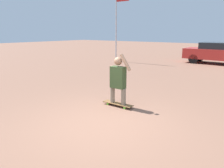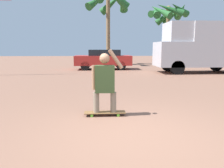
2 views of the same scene
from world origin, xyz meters
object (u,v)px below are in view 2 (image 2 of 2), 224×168
palm_tree_near_van (168,13)px  skateboard (105,113)px  person_skateboarder (105,80)px  camper_van (201,46)px  palm_tree_center_background (108,2)px  parked_car_red (103,59)px

palm_tree_near_van → skateboard: bearing=-111.4°
person_skateboarder → camper_van: bearing=53.6°
skateboard → palm_tree_near_van: size_ratio=0.16×
camper_van → palm_tree_center_background: bearing=130.1°
camper_van → palm_tree_center_background: palm_tree_center_background is taller
person_skateboarder → palm_tree_near_van: size_ratio=0.24×
person_skateboarder → skateboard: bearing=0.0°
camper_van → palm_tree_center_background: (-5.67, 6.75, 3.97)m
camper_van → parked_car_red: size_ratio=1.33×
skateboard → person_skateboarder: (-0.00, 0.00, 0.79)m
camper_van → parked_car_red: bearing=157.4°
person_skateboarder → parked_car_red: person_skateboarder is taller
skateboard → palm_tree_center_background: size_ratio=0.14×
camper_van → palm_tree_near_van: palm_tree_near_van is taller
parked_car_red → palm_tree_center_background: palm_tree_center_background is taller
person_skateboarder → parked_car_red: bearing=88.8°
skateboard → palm_tree_center_background: 16.54m
palm_tree_near_van → palm_tree_center_background: (-6.37, -2.77, 0.50)m
parked_car_red → palm_tree_center_background: 6.45m
skateboard → camper_van: camper_van is taller
parked_car_red → skateboard: bearing=-91.2°
person_skateboarder → parked_car_red: 11.40m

